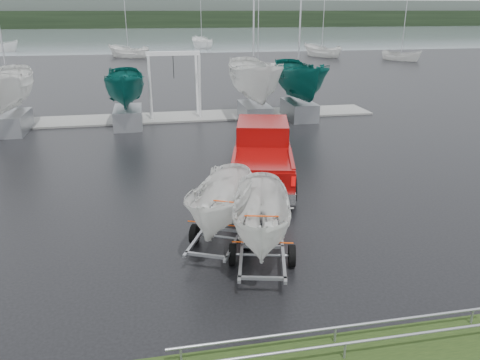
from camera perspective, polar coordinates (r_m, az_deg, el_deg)
ground_plane at (r=17.99m, az=-11.95°, el=-1.70°), size 120.00×120.00×0.00m
lake at (r=116.93m, az=-11.82°, el=16.49°), size 300.00×300.00×0.00m
dock at (r=30.45m, az=-11.90°, el=7.35°), size 30.00×3.00×0.12m
treeline at (r=186.78m, az=-11.88°, el=18.61°), size 300.00×8.00×6.00m
far_hill at (r=194.75m, az=-11.92°, el=19.24°), size 300.00×6.00×10.00m
pickup_truck at (r=19.00m, az=2.75°, el=3.58°), size 3.74×6.96×2.20m
trailer_hitched at (r=12.06m, az=2.89°, el=0.63°), size 2.00×3.78×4.65m
trailer_parked at (r=13.08m, az=-2.25°, el=1.94°), size 2.58×3.76×4.54m
boat_hoist at (r=30.04m, az=-8.07°, el=12.50°), size 3.30×2.18×4.12m
keelboat_0 at (r=28.88m, az=-27.04°, el=12.96°), size 2.52×3.20×10.70m
keelboat_1 at (r=28.14m, az=-13.96°, el=13.34°), size 2.23×3.20×7.03m
keelboat_2 at (r=28.55m, az=1.88°, el=15.64°), size 2.72×3.20×10.90m
keelboat_3 at (r=29.66m, az=7.50°, el=15.02°), size 2.52×3.20×10.69m
mast_rack_2 at (r=10.15m, az=12.15°, el=-18.04°), size 7.00×0.56×0.06m
moored_boat_1 at (r=71.57m, az=-13.42°, el=14.33°), size 3.81×3.80×11.56m
moored_boat_2 at (r=52.32m, az=2.18°, el=12.91°), size 3.21×3.21×10.98m
moored_boat_3 at (r=72.05m, az=9.89°, el=14.61°), size 3.62×3.65×11.61m
moored_boat_5 at (r=87.36m, az=-4.68°, el=15.74°), size 3.35×3.42×11.94m
moored_boat_6 at (r=69.02m, az=18.97°, el=13.62°), size 3.03×3.04×10.86m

